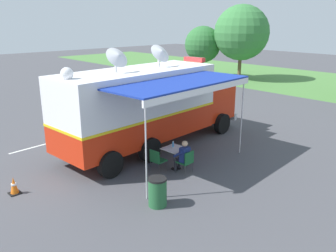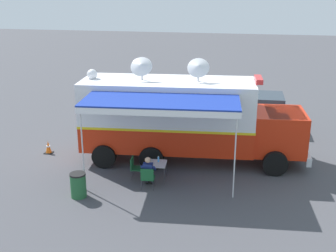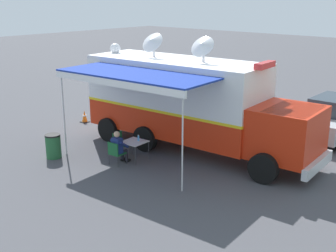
{
  "view_description": "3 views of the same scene",
  "coord_description": "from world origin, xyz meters",
  "views": [
    {
      "loc": [
        11.31,
        -8.67,
        5.44
      ],
      "look_at": [
        0.71,
        1.06,
        1.05
      ],
      "focal_mm": 37.32,
      "sensor_mm": 36.0,
      "label": 1
    },
    {
      "loc": [
        17.3,
        3.3,
        7.35
      ],
      "look_at": [
        0.29,
        0.07,
        1.61
      ],
      "focal_mm": 46.3,
      "sensor_mm": 36.0,
      "label": 2
    },
    {
      "loc": [
        12.69,
        10.94,
        5.88
      ],
      "look_at": [
        1.07,
        0.56,
        1.17
      ],
      "focal_mm": 46.59,
      "sensor_mm": 36.0,
      "label": 3
    }
  ],
  "objects": [
    {
      "name": "car_behind_truck",
      "position": [
        -5.17,
        4.35,
        0.88
      ],
      "size": [
        4.23,
        2.08,
        1.76
      ],
      "color": "#B2B5BA",
      "rests_on": "ground"
    },
    {
      "name": "lot_stripe",
      "position": [
        -3.58,
        -1.94,
        0.0
      ],
      "size": [
        0.49,
        4.79,
        0.01
      ],
      "primitive_type": "cube",
      "rotation": [
        0.0,
        0.0,
        0.08
      ],
      "color": "silver",
      "rests_on": "ground"
    },
    {
      "name": "ground_plane",
      "position": [
        0.0,
        0.0,
        0.0
      ],
      "size": [
        100.0,
        100.0,
        0.0
      ],
      "primitive_type": "plane",
      "color": "#47474C"
    },
    {
      "name": "trash_bin",
      "position": [
        4.1,
        -2.49,
        0.46
      ],
      "size": [
        0.57,
        0.57,
        0.91
      ],
      "color": "#235B33",
      "rests_on": "ground"
    },
    {
      "name": "traffic_cone",
      "position": [
        0.38,
        -5.43,
        0.28
      ],
      "size": [
        0.36,
        0.36,
        0.58
      ],
      "color": "black",
      "rests_on": "ground"
    },
    {
      "name": "folding_chair_beside_table",
      "position": [
        2.22,
        -0.88,
        0.51
      ],
      "size": [
        0.52,
        0.52,
        0.87
      ],
      "color": "#19562D",
      "rests_on": "ground"
    },
    {
      "name": "water_bottle",
      "position": [
        2.11,
        0.03,
        0.83
      ],
      "size": [
        0.07,
        0.07,
        0.22
      ],
      "color": "#4C99D8",
      "rests_on": "folding_table"
    },
    {
      "name": "folding_table",
      "position": [
        2.26,
        -0.03,
        0.67
      ],
      "size": [
        0.86,
        0.86,
        0.73
      ],
      "color": "silver",
      "rests_on": "ground"
    },
    {
      "name": "folding_chair_at_table",
      "position": [
        3.06,
        -0.17,
        0.51
      ],
      "size": [
        0.52,
        0.52,
        0.87
      ],
      "color": "#19562D",
      "rests_on": "ground"
    },
    {
      "name": "seated_responder",
      "position": [
        2.87,
        -0.19,
        0.65
      ],
      "size": [
        0.68,
        0.58,
        1.25
      ],
      "color": "navy",
      "rests_on": "ground"
    },
    {
      "name": "command_truck",
      "position": [
        -0.03,
        0.75,
        1.95
      ],
      "size": [
        5.45,
        9.65,
        4.53
      ],
      "color": "red",
      "rests_on": "ground"
    }
  ]
}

